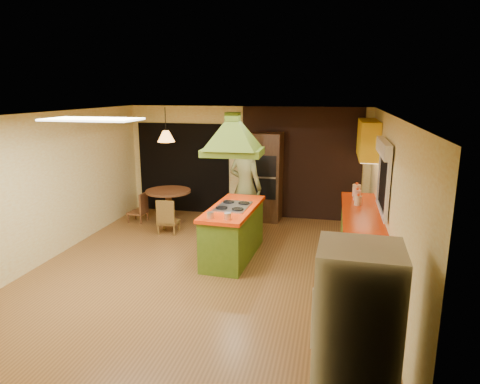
% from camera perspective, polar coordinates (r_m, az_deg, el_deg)
% --- Properties ---
extents(ground, '(6.50, 6.50, 0.00)m').
position_cam_1_polar(ground, '(7.10, -4.66, -10.26)').
color(ground, brown).
rests_on(ground, ground).
extents(room_walls, '(5.50, 6.50, 6.50)m').
position_cam_1_polar(room_walls, '(6.70, -4.86, -0.43)').
color(room_walls, '#F7ECB1').
rests_on(room_walls, ground).
extents(ceiling_plane, '(6.50, 6.50, 0.00)m').
position_cam_1_polar(ceiling_plane, '(6.52, -5.08, 10.30)').
color(ceiling_plane, silver).
rests_on(ceiling_plane, room_walls).
extents(brick_panel, '(2.64, 0.03, 2.50)m').
position_cam_1_polar(brick_panel, '(9.60, 8.13, 3.71)').
color(brick_panel, '#381E14').
rests_on(brick_panel, ground).
extents(nook_opening, '(2.20, 0.03, 2.10)m').
position_cam_1_polar(nook_opening, '(10.21, -7.50, 3.18)').
color(nook_opening, black).
rests_on(nook_opening, ground).
extents(right_counter, '(0.62, 3.05, 0.92)m').
position_cam_1_polar(right_counter, '(7.23, 15.78, -6.38)').
color(right_counter, olive).
rests_on(right_counter, ground).
extents(upper_cabinets, '(0.34, 1.40, 0.70)m').
position_cam_1_polar(upper_cabinets, '(8.47, 16.70, 6.78)').
color(upper_cabinets, yellow).
rests_on(upper_cabinets, room_walls).
extents(window_right, '(0.12, 1.35, 1.06)m').
position_cam_1_polar(window_right, '(6.73, 18.67, 3.50)').
color(window_right, black).
rests_on(window_right, room_walls).
extents(fluor_panel, '(1.20, 0.60, 0.03)m').
position_cam_1_polar(fluor_panel, '(5.88, -19.14, 9.14)').
color(fluor_panel, white).
rests_on(fluor_panel, ceiling_plane).
extents(kitchen_island, '(0.82, 1.85, 0.92)m').
position_cam_1_polar(kitchen_island, '(7.44, -0.92, -5.31)').
color(kitchen_island, '#51721C').
rests_on(kitchen_island, ground).
extents(range_hood, '(0.99, 0.73, 0.79)m').
position_cam_1_polar(range_hood, '(7.06, -0.98, 8.59)').
color(range_hood, '#58761D').
rests_on(range_hood, ceiling_plane).
extents(man, '(0.82, 0.67, 1.95)m').
position_cam_1_polar(man, '(8.49, 0.71, 0.67)').
color(man, brown).
rests_on(man, ground).
extents(refrigerator, '(0.70, 0.66, 1.65)m').
position_cam_1_polar(refrigerator, '(3.89, 15.12, -18.47)').
color(refrigerator, white).
rests_on(refrigerator, ground).
extents(wall_oven, '(0.67, 0.63, 1.95)m').
position_cam_1_polar(wall_oven, '(9.45, 3.57, 1.98)').
color(wall_oven, '#462A16').
rests_on(wall_oven, ground).
extents(dining_table, '(0.97, 0.97, 0.73)m').
position_cam_1_polar(dining_table, '(9.47, -9.50, -1.04)').
color(dining_table, brown).
rests_on(dining_table, ground).
extents(chair_left, '(0.39, 0.39, 0.66)m').
position_cam_1_polar(chair_left, '(9.71, -13.52, -1.98)').
color(chair_left, brown).
rests_on(chair_left, ground).
extents(chair_near, '(0.41, 0.41, 0.72)m').
position_cam_1_polar(chair_near, '(8.84, -9.52, -3.12)').
color(chair_near, brown).
rests_on(chair_near, ground).
extents(pendant_lamp, '(0.44, 0.44, 0.24)m').
position_cam_1_polar(pendant_lamp, '(9.22, -9.83, 7.34)').
color(pendant_lamp, '#FF9E3F').
rests_on(pendant_lamp, ceiling_plane).
extents(canister_large, '(0.19, 0.19, 0.22)m').
position_cam_1_polar(canister_large, '(8.25, 15.26, 0.22)').
color(canister_large, '#F3E5C3').
rests_on(canister_large, right_counter).
extents(canister_medium, '(0.16, 0.16, 0.19)m').
position_cam_1_polar(canister_medium, '(7.96, 15.35, -0.39)').
color(canister_medium, beige).
rests_on(canister_medium, right_counter).
extents(canister_small, '(0.16, 0.16, 0.16)m').
position_cam_1_polar(canister_small, '(7.61, 15.45, -1.11)').
color(canister_small, beige).
rests_on(canister_small, right_counter).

